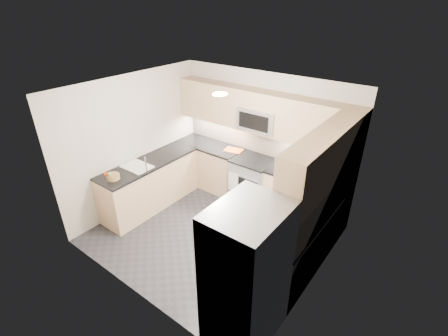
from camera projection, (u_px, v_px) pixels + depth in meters
floor at (212, 234)px, 5.62m from camera, size 3.60×3.20×0.00m
ceiling at (209, 91)px, 4.44m from camera, size 3.60×3.20×0.02m
wall_back at (264, 139)px, 6.15m from camera, size 3.60×0.02×2.50m
wall_front at (126, 222)px, 3.90m from camera, size 3.60×0.02×2.50m
wall_left at (135, 143)px, 5.98m from camera, size 0.02×3.20×2.50m
wall_right at (321, 212)px, 4.07m from camera, size 0.02×3.20×2.50m
base_cab_back_left at (210, 166)px, 6.90m from camera, size 1.42×0.60×0.90m
base_cab_back_right at (305, 200)px, 5.74m from camera, size 1.42×0.60×0.90m
base_cab_right at (298, 245)px, 4.71m from camera, size 0.60×1.70×0.90m
base_cab_peninsula at (151, 185)px, 6.20m from camera, size 0.60×2.00×0.90m
countertop_back_left at (210, 145)px, 6.68m from camera, size 1.42×0.63×0.04m
countertop_back_right at (309, 177)px, 5.52m from camera, size 1.42×0.63×0.04m
countertop_right at (301, 219)px, 4.49m from camera, size 0.63×1.70×0.04m
countertop_peninsula at (148, 163)px, 5.98m from camera, size 0.63×2.00×0.04m
upper_cab_back at (260, 112)px, 5.76m from camera, size 3.60×0.35×0.75m
upper_cab_right at (323, 160)px, 4.08m from camera, size 0.35×1.95×0.75m
backsplash_back at (263, 141)px, 6.17m from camera, size 3.60×0.01×0.51m
backsplash_right at (333, 200)px, 4.41m from camera, size 0.01×2.30×0.51m
gas_range at (253, 182)px, 6.30m from camera, size 0.76×0.65×0.91m
range_cooktop at (254, 160)px, 6.08m from camera, size 0.76×0.65×0.03m
oven_door_glass at (243, 189)px, 6.07m from camera, size 0.62×0.02×0.45m
oven_handle at (243, 177)px, 5.93m from camera, size 0.60×0.02×0.02m
microwave at (259, 119)px, 5.80m from camera, size 0.76×0.40×0.40m
microwave_door at (253, 122)px, 5.65m from camera, size 0.60×0.01×0.28m
refrigerator at (247, 275)px, 3.61m from camera, size 0.70×0.90×1.80m
fridge_handle_left at (211, 267)px, 3.66m from camera, size 0.02×0.02×1.20m
fridge_handle_right at (229, 249)px, 3.91m from camera, size 0.02×0.02×1.20m
sink_basin at (137, 170)px, 5.82m from camera, size 0.52×0.38×0.16m
faucet at (146, 164)px, 5.59m from camera, size 0.03×0.03×0.28m
utensil_bowl at (326, 176)px, 5.33m from camera, size 0.33×0.33×0.18m
cutting_board at (234, 150)px, 6.42m from camera, size 0.39×0.31×0.01m
fruit_basket at (113, 177)px, 5.41m from camera, size 0.23×0.23×0.08m
fruit_apple at (108, 174)px, 5.33m from camera, size 0.07×0.07×0.07m
fruit_pear at (110, 174)px, 5.33m from camera, size 0.07×0.07×0.07m
dish_towel_check at (233, 182)px, 6.10m from camera, size 0.20×0.03×0.38m
fruit_orange at (106, 174)px, 5.34m from camera, size 0.06×0.06×0.06m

